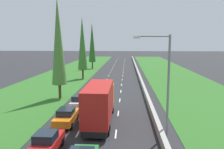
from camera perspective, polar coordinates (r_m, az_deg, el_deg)
ground_plane at (r=59.31m, az=1.07°, el=0.14°), size 300.00×300.00×0.00m
grass_verge_left at (r=61.19m, az=-10.85°, el=0.26°), size 14.00×140.00×0.04m
grass_verge_right at (r=60.39m, az=14.80°, el=0.03°), size 14.00×140.00×0.04m
median_barrier at (r=59.27m, az=6.59°, el=0.49°), size 0.44×120.00×0.85m
lane_markings at (r=59.31m, az=1.07°, el=0.14°), size 3.64×116.00×0.01m
red_hatchback_left_lane at (r=18.47m, az=-16.12°, el=-16.17°), size 1.74×3.90×1.72m
orange_sedan_left_lane at (r=23.99m, az=-11.46°, el=-10.29°), size 1.82×4.50×1.64m
white_hatchback_left_lane at (r=29.11m, az=-8.31°, el=-6.84°), size 1.74×3.90×1.72m
red_box_truck_centre_lane at (r=23.32m, az=-3.11°, el=-7.15°), size 2.46×9.40×4.18m
poplar_tree_second at (r=33.62m, az=-13.45°, el=8.09°), size 2.17×2.17×14.70m
poplar_tree_third at (r=51.10m, az=-7.51°, el=7.77°), size 2.15×2.15×13.90m
poplar_tree_fourth at (r=70.49m, az=-5.06°, el=8.09°), size 2.16×2.16×14.31m
street_light_mast at (r=20.10m, az=13.14°, el=-0.95°), size 3.20×0.28×9.00m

